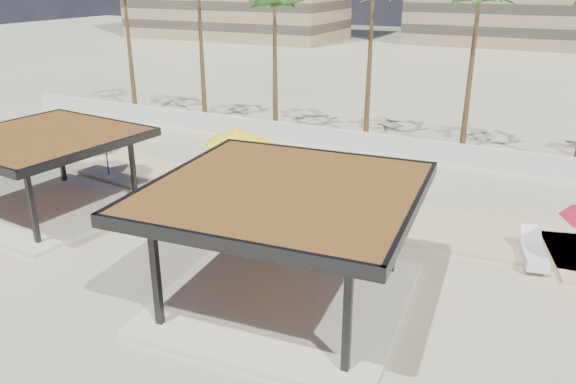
# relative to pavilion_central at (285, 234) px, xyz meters

# --- Properties ---
(ground) EXTENTS (200.00, 200.00, 0.00)m
(ground) POSITION_rel_pavilion_central_xyz_m (-0.84, 0.28, -2.34)
(ground) COLOR #CDB387
(ground) RESTS_ON ground
(promenade) EXTENTS (44.45, 7.97, 0.24)m
(promenade) POSITION_rel_pavilion_central_xyz_m (1.16, 7.95, -2.28)
(promenade) COLOR #C6B284
(promenade) RESTS_ON ground
(boundary_wall) EXTENTS (56.00, 0.30, 1.20)m
(boundary_wall) POSITION_rel_pavilion_central_xyz_m (-0.84, 16.28, -1.74)
(boundary_wall) COLOR silver
(boundary_wall) RESTS_ON ground
(pavilion_central) EXTENTS (8.28, 8.28, 3.91)m
(pavilion_central) POSITION_rel_pavilion_central_xyz_m (0.00, 0.00, 0.00)
(pavilion_central) COLOR beige
(pavilion_central) RESTS_ON ground
(pavilion_west) EXTENTS (7.58, 7.58, 3.49)m
(pavilion_west) POSITION_rel_pavilion_central_xyz_m (-12.30, 1.98, -0.25)
(pavilion_west) COLOR beige
(pavilion_west) RESTS_ON ground
(umbrella_a) EXTENTS (2.71, 2.71, 2.39)m
(umbrella_a) POSITION_rel_pavilion_central_xyz_m (-17.04, 8.50, -0.10)
(umbrella_a) COLOR beige
(umbrella_a) RESTS_ON promenade
(umbrella_b) EXTENTS (3.47, 3.47, 2.90)m
(umbrella_b) POSITION_rel_pavilion_central_xyz_m (-6.45, 7.98, 0.34)
(umbrella_b) COLOR beige
(umbrella_b) RESTS_ON promenade
(umbrella_f) EXTENTS (2.93, 2.93, 2.53)m
(umbrella_f) POSITION_rel_pavilion_central_xyz_m (-12.89, 6.08, 0.02)
(umbrella_f) COLOR beige
(umbrella_f) RESTS_ON promenade
(lounger_a) EXTENTS (1.06, 2.20, 0.80)m
(lounger_a) POSITION_rel_pavilion_central_xyz_m (-5.62, 9.26, -1.96)
(lounger_a) COLOR silver
(lounger_a) RESTS_ON promenade
(lounger_c) EXTENTS (1.20, 2.35, 0.85)m
(lounger_c) POSITION_rel_pavilion_central_xyz_m (6.85, 6.13, -1.95)
(lounger_c) COLOR silver
(lounger_c) RESTS_ON promenade
(palm_c) EXTENTS (3.00, 3.00, 8.98)m
(palm_c) POSITION_rel_pavilion_central_xyz_m (-9.84, 18.38, 5.50)
(palm_c) COLOR brown
(palm_c) RESTS_ON ground
(palm_d) EXTENTS (3.00, 3.00, 9.48)m
(palm_d) POSITION_rel_pavilion_central_xyz_m (-3.84, 19.18, 5.97)
(palm_d) COLOR brown
(palm_d) RESTS_ON ground
(palm_e) EXTENTS (3.00, 3.00, 9.50)m
(palm_e) POSITION_rel_pavilion_central_xyz_m (2.16, 18.68, 5.98)
(palm_e) COLOR brown
(palm_e) RESTS_ON ground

